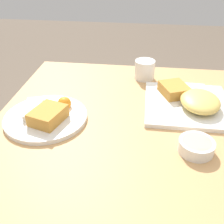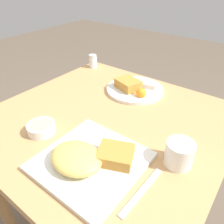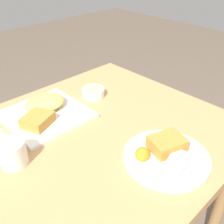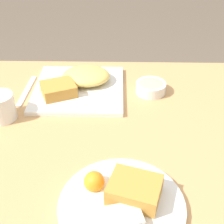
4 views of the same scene
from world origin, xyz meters
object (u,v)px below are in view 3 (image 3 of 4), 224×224
Objects in this scene: plate_square_near at (45,111)px; sauce_ramekin at (93,92)px; butter_knife at (4,136)px; coffee_mug at (13,153)px; plate_oval_far at (166,155)px.

plate_square_near is 0.23m from sauce_ramekin.
coffee_mug reaches higher than butter_knife.
plate_oval_far is 0.44m from coffee_mug.
sauce_ramekin is at bearing -161.09° from coffee_mug.
plate_square_near is 0.25m from coffee_mug.
plate_square_near is 1.09× the size of plate_oval_far.
plate_oval_far is at bearing 36.73° from butter_knife.
butter_knife is (0.17, 0.01, -0.02)m from plate_square_near.
butter_knife is 2.27× the size of coffee_mug.
plate_oval_far is (-0.13, 0.45, -0.01)m from plate_square_near.
butter_knife is (0.39, 0.00, -0.02)m from sauce_ramekin.
plate_oval_far is 1.43× the size of butter_knife.
plate_oval_far is 0.53m from butter_knife.
plate_square_near is 0.17m from butter_knife.
butter_knife is (0.30, -0.44, -0.01)m from plate_oval_far.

